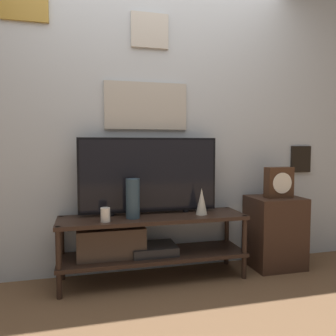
{
  "coord_description": "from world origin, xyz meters",
  "views": [
    {
      "loc": [
        -0.53,
        -2.3,
        1.09
      ],
      "look_at": [
        0.12,
        0.24,
        0.9
      ],
      "focal_mm": 35.0,
      "sensor_mm": 36.0,
      "label": 1
    }
  ],
  "objects_px": {
    "candle_jar": "(105,215)",
    "vase_slim_bronze": "(202,201)",
    "television": "(149,175)",
    "vase_tall_ceramic": "(133,199)",
    "mantel_clock": "(279,182)"
  },
  "relations": [
    {
      "from": "television",
      "to": "vase_slim_bronze",
      "type": "relative_size",
      "value": 5.26
    },
    {
      "from": "vase_tall_ceramic",
      "to": "vase_slim_bronze",
      "type": "relative_size",
      "value": 1.42
    },
    {
      "from": "candle_jar",
      "to": "vase_tall_ceramic",
      "type": "bearing_deg",
      "value": 18.24
    },
    {
      "from": "vase_tall_ceramic",
      "to": "vase_slim_bronze",
      "type": "bearing_deg",
      "value": -0.52
    },
    {
      "from": "vase_tall_ceramic",
      "to": "candle_jar",
      "type": "height_order",
      "value": "vase_tall_ceramic"
    },
    {
      "from": "television",
      "to": "mantel_clock",
      "type": "relative_size",
      "value": 4.29
    },
    {
      "from": "television",
      "to": "mantel_clock",
      "type": "distance_m",
      "value": 1.14
    },
    {
      "from": "vase_slim_bronze",
      "to": "candle_jar",
      "type": "bearing_deg",
      "value": -175.19
    },
    {
      "from": "television",
      "to": "vase_slim_bronze",
      "type": "height_order",
      "value": "television"
    },
    {
      "from": "vase_tall_ceramic",
      "to": "candle_jar",
      "type": "bearing_deg",
      "value": -161.76
    },
    {
      "from": "television",
      "to": "vase_tall_ceramic",
      "type": "relative_size",
      "value": 3.7
    },
    {
      "from": "candle_jar",
      "to": "vase_slim_bronze",
      "type": "bearing_deg",
      "value": 4.81
    },
    {
      "from": "vase_tall_ceramic",
      "to": "vase_slim_bronze",
      "type": "height_order",
      "value": "vase_tall_ceramic"
    },
    {
      "from": "vase_tall_ceramic",
      "to": "vase_slim_bronze",
      "type": "xyz_separation_m",
      "value": [
        0.57,
        -0.01,
        -0.05
      ]
    },
    {
      "from": "television",
      "to": "candle_jar",
      "type": "relative_size",
      "value": 10.83
    }
  ]
}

